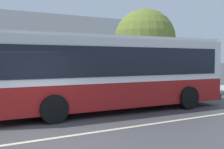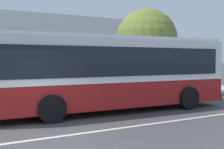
# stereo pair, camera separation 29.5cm
# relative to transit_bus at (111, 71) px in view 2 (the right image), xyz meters

# --- Properties ---
(ground_plane) EXTENTS (300.00, 300.00, 0.00)m
(ground_plane) POSITION_rel_transit_bus_xyz_m (-3.67, -2.90, -1.70)
(ground_plane) COLOR #424244
(sidewalk_far) EXTENTS (60.00, 3.00, 0.15)m
(sidewalk_far) POSITION_rel_transit_bus_xyz_m (-3.67, 3.10, -1.62)
(sidewalk_far) COLOR #ADAAA3
(sidewalk_far) RESTS_ON ground
(lane_divider_stripe) EXTENTS (60.00, 0.16, 0.01)m
(lane_divider_stripe) POSITION_rel_transit_bus_xyz_m (-3.67, -2.90, -1.69)
(lane_divider_stripe) COLOR beige
(lane_divider_stripe) RESTS_ON ground
(transit_bus) EXTENTS (10.64, 3.05, 3.16)m
(transit_bus) POSITION_rel_transit_bus_xyz_m (0.00, 0.00, 0.00)
(transit_bus) COLOR maroon
(transit_bus) RESTS_ON ground
(bench_down_street) EXTENTS (1.59, 0.51, 0.94)m
(bench_down_street) POSITION_rel_transit_bus_xyz_m (-2.07, 2.90, -1.13)
(bench_down_street) COLOR brown
(bench_down_street) RESTS_ON sidewalk_far
(street_tree_primary) EXTENTS (3.80, 3.80, 5.36)m
(street_tree_primary) POSITION_rel_transit_bus_xyz_m (4.65, 3.80, 1.67)
(street_tree_primary) COLOR #4C3828
(street_tree_primary) RESTS_ON ground
(bus_stop_sign) EXTENTS (0.36, 0.07, 2.40)m
(bus_stop_sign) POSITION_rel_transit_bus_xyz_m (6.91, 2.09, -0.06)
(bus_stop_sign) COLOR gray
(bus_stop_sign) RESTS_ON sidewalk_far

